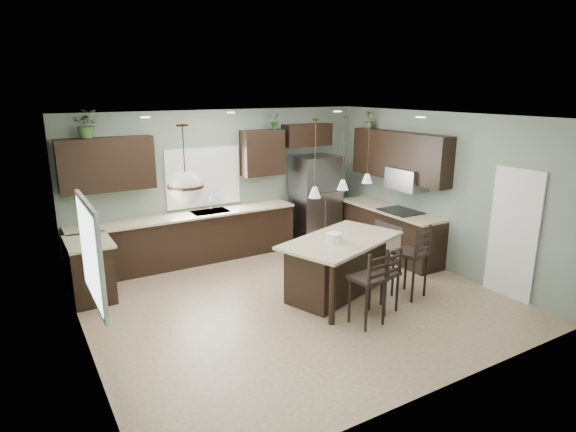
# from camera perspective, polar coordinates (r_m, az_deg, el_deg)

# --- Properties ---
(ground) EXTENTS (6.00, 6.00, 0.00)m
(ground) POSITION_cam_1_polar(r_m,az_deg,el_deg) (7.59, 0.90, -9.93)
(ground) COLOR #9E8466
(ground) RESTS_ON ground
(pantry_door) EXTENTS (0.04, 0.82, 2.04)m
(pantry_door) POSITION_cam_1_polar(r_m,az_deg,el_deg) (8.17, 25.13, -1.95)
(pantry_door) COLOR white
(pantry_door) RESTS_ON ground
(window_back) EXTENTS (1.35, 0.02, 1.00)m
(window_back) POSITION_cam_1_polar(r_m,az_deg,el_deg) (9.33, -10.03, 4.57)
(window_back) COLOR white
(window_back) RESTS_ON room_shell
(window_left) EXTENTS (0.02, 1.10, 1.00)m
(window_left) POSITION_cam_1_polar(r_m,az_deg,el_deg) (5.37, -22.46, -4.09)
(window_left) COLOR white
(window_left) RESTS_ON room_shell
(left_return_cabs) EXTENTS (0.60, 0.90, 0.90)m
(left_return_cabs) POSITION_cam_1_polar(r_m,az_deg,el_deg) (8.10, -22.41, -6.04)
(left_return_cabs) COLOR black
(left_return_cabs) RESTS_ON ground
(left_return_countertop) EXTENTS (0.66, 0.96, 0.04)m
(left_return_countertop) POSITION_cam_1_polar(r_m,az_deg,el_deg) (7.96, -22.60, -2.85)
(left_return_countertop) COLOR beige
(left_return_countertop) RESTS_ON left_return_cabs
(back_lower_cabs) EXTENTS (4.20, 0.60, 0.90)m
(back_lower_cabs) POSITION_cam_1_polar(r_m,az_deg,el_deg) (9.18, -11.71, -2.76)
(back_lower_cabs) COLOR black
(back_lower_cabs) RESTS_ON ground
(back_countertop) EXTENTS (4.20, 0.66, 0.04)m
(back_countertop) POSITION_cam_1_polar(r_m,az_deg,el_deg) (9.04, -11.82, 0.05)
(back_countertop) COLOR beige
(back_countertop) RESTS_ON back_lower_cabs
(sink_inset) EXTENTS (0.70, 0.45, 0.01)m
(sink_inset) POSITION_cam_1_polar(r_m,az_deg,el_deg) (9.18, -9.17, 0.51)
(sink_inset) COLOR gray
(sink_inset) RESTS_ON back_countertop
(faucet) EXTENTS (0.02, 0.02, 0.28)m
(faucet) POSITION_cam_1_polar(r_m,az_deg,el_deg) (9.12, -9.14, 1.35)
(faucet) COLOR silver
(faucet) RESTS_ON back_countertop
(back_upper_left) EXTENTS (1.55, 0.34, 0.90)m
(back_upper_left) POSITION_cam_1_polar(r_m,az_deg,el_deg) (8.66, -20.69, 5.73)
(back_upper_left) COLOR black
(back_upper_left) RESTS_ON room_shell
(back_upper_right) EXTENTS (0.85, 0.34, 0.90)m
(back_upper_right) POSITION_cam_1_polar(r_m,az_deg,el_deg) (9.61, -3.05, 7.49)
(back_upper_right) COLOR black
(back_upper_right) RESTS_ON room_shell
(fridge_header) EXTENTS (1.05, 0.34, 0.45)m
(fridge_header) POSITION_cam_1_polar(r_m,az_deg,el_deg) (10.10, 2.28, 9.58)
(fridge_header) COLOR black
(fridge_header) RESTS_ON room_shell
(right_lower_cabs) EXTENTS (0.60, 2.35, 0.90)m
(right_lower_cabs) POSITION_cam_1_polar(r_m,az_deg,el_deg) (9.63, 11.97, -1.93)
(right_lower_cabs) COLOR black
(right_lower_cabs) RESTS_ON ground
(right_countertop) EXTENTS (0.66, 2.35, 0.04)m
(right_countertop) POSITION_cam_1_polar(r_m,az_deg,el_deg) (9.50, 12.03, 0.76)
(right_countertop) COLOR beige
(right_countertop) RESTS_ON right_lower_cabs
(cooktop) EXTENTS (0.58, 0.75, 0.02)m
(cooktop) POSITION_cam_1_polar(r_m,az_deg,el_deg) (9.30, 13.17, 0.55)
(cooktop) COLOR black
(cooktop) RESTS_ON right_countertop
(wall_oven_front) EXTENTS (0.01, 0.72, 0.60)m
(wall_oven_front) POSITION_cam_1_polar(r_m,az_deg,el_deg) (9.24, 11.71, -2.65)
(wall_oven_front) COLOR gray
(wall_oven_front) RESTS_ON right_lower_cabs
(right_upper_cabs) EXTENTS (0.34, 2.35, 0.90)m
(right_upper_cabs) POSITION_cam_1_polar(r_m,az_deg,el_deg) (9.41, 13.05, 6.97)
(right_upper_cabs) COLOR black
(right_upper_cabs) RESTS_ON room_shell
(microwave) EXTENTS (0.40, 0.75, 0.40)m
(microwave) POSITION_cam_1_polar(r_m,az_deg,el_deg) (9.24, 13.85, 4.26)
(microwave) COLOR gray
(microwave) RESTS_ON right_upper_cabs
(refrigerator) EXTENTS (0.90, 0.74, 1.85)m
(refrigerator) POSITION_cam_1_polar(r_m,az_deg,el_deg) (10.08, 3.26, 1.92)
(refrigerator) COLOR gray
(refrigerator) RESTS_ON ground
(kitchen_island) EXTENTS (2.22, 1.70, 0.92)m
(kitchen_island) POSITION_cam_1_polar(r_m,az_deg,el_deg) (7.67, 6.22, -6.02)
(kitchen_island) COLOR black
(kitchen_island) RESTS_ON ground
(serving_dish) EXTENTS (0.24, 0.24, 0.14)m
(serving_dish) POSITION_cam_1_polar(r_m,az_deg,el_deg) (7.34, 5.46, -2.57)
(serving_dish) COLOR white
(serving_dish) RESTS_ON kitchen_island
(bar_stool_left) EXTENTS (0.45, 0.45, 1.11)m
(bar_stool_left) POSITION_cam_1_polar(r_m,az_deg,el_deg) (6.75, 9.36, -8.28)
(bar_stool_left) COLOR black
(bar_stool_left) RESTS_ON ground
(bar_stool_center) EXTENTS (0.42, 0.42, 0.98)m
(bar_stool_center) POSITION_cam_1_polar(r_m,az_deg,el_deg) (7.20, 11.30, -7.44)
(bar_stool_center) COLOR black
(bar_stool_center) RESTS_ON ground
(bar_stool_right) EXTENTS (0.53, 0.53, 1.18)m
(bar_stool_right) POSITION_cam_1_polar(r_m,az_deg,el_deg) (7.75, 14.28, -5.16)
(bar_stool_right) COLOR black
(bar_stool_right) RESTS_ON ground
(pendant_left) EXTENTS (0.17, 0.17, 1.10)m
(pendant_left) POSITION_cam_1_polar(r_m,az_deg,el_deg) (6.66, 3.24, 6.77)
(pendant_left) COLOR white
(pendant_left) RESTS_ON room_shell
(pendant_center) EXTENTS (0.17, 0.17, 1.10)m
(pendant_center) POSITION_cam_1_polar(r_m,az_deg,el_deg) (7.23, 6.62, 7.34)
(pendant_center) COLOR white
(pendant_center) RESTS_ON room_shell
(pendant_right) EXTENTS (0.17, 0.17, 1.10)m
(pendant_right) POSITION_cam_1_polar(r_m,az_deg,el_deg) (7.81, 9.50, 7.80)
(pendant_right) COLOR white
(pendant_right) RESTS_ON room_shell
(chandelier) EXTENTS (0.43, 0.43, 0.95)m
(chandelier) POSITION_cam_1_polar(r_m,az_deg,el_deg) (5.78, -12.18, 5.97)
(chandelier) COLOR #F6EAC9
(chandelier) RESTS_ON room_shell
(plant_back_left) EXTENTS (0.50, 0.46, 0.47)m
(plant_back_left) POSITION_cam_1_polar(r_m,az_deg,el_deg) (8.52, -22.75, 10.04)
(plant_back_left) COLOR #2D4D21
(plant_back_left) RESTS_ON back_upper_left
(plant_back_right) EXTENTS (0.22, 0.20, 0.33)m
(plant_back_right) POSITION_cam_1_polar(r_m,az_deg,el_deg) (9.66, -1.52, 11.22)
(plant_back_right) COLOR #294E22
(plant_back_right) RESTS_ON back_upper_right
(plant_right_wall) EXTENTS (0.25, 0.25, 0.34)m
(plant_right_wall) POSITION_cam_1_polar(r_m,az_deg,el_deg) (9.98, 9.58, 11.17)
(plant_right_wall) COLOR #304E22
(plant_right_wall) RESTS_ON right_upper_cabs
(room_shell) EXTENTS (6.00, 6.00, 6.00)m
(room_shell) POSITION_cam_1_polar(r_m,az_deg,el_deg) (7.05, 0.96, 2.70)
(room_shell) COLOR slate
(room_shell) RESTS_ON ground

